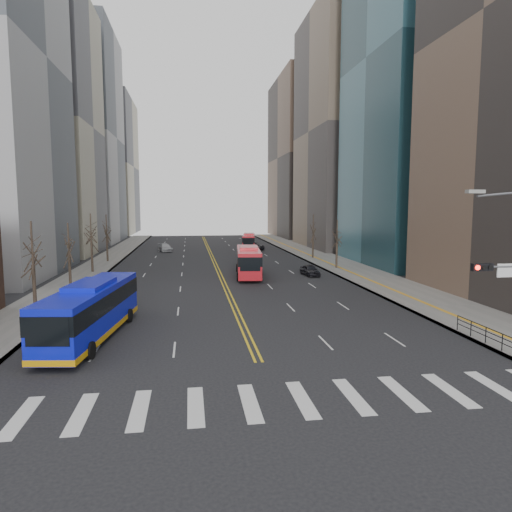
{
  "coord_description": "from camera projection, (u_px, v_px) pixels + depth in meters",
  "views": [
    {
      "loc": [
        -3.7,
        -19.01,
        8.65
      ],
      "look_at": [
        1.07,
        13.46,
        4.95
      ],
      "focal_mm": 32.0,
      "sensor_mm": 36.0,
      "label": 1
    }
  ],
  "objects": [
    {
      "name": "sidewalk_right",
      "position": [
        335.0,
        263.0,
        66.95
      ],
      "size": [
        7.0,
        130.0,
        0.15
      ],
      "primitive_type": "cube",
      "color": "gray",
      "rests_on": "ground"
    },
    {
      "name": "street_trees",
      "position": [
        159.0,
        238.0,
        52.58
      ],
      "size": [
        35.2,
        47.2,
        7.6
      ],
      "color": "black",
      "rests_on": "ground"
    },
    {
      "name": "red_bus_far",
      "position": [
        249.0,
        240.0,
        88.45
      ],
      "size": [
        3.74,
        10.05,
        3.15
      ],
      "color": "#A8111A",
      "rests_on": "ground"
    },
    {
      "name": "pedestrian_railing",
      "position": [
        486.0,
        332.0,
        28.06
      ],
      "size": [
        0.06,
        6.06,
        1.02
      ],
      "color": "black",
      "rests_on": "sidewalk_right"
    },
    {
      "name": "centerline",
      "position": [
        213.0,
        258.0,
        74.27
      ],
      "size": [
        0.55,
        100.0,
        0.01
      ],
      "color": "gold",
      "rests_on": "ground"
    },
    {
      "name": "red_bus_near",
      "position": [
        248.0,
        260.0,
        55.28
      ],
      "size": [
        3.75,
        11.73,
        3.65
      ],
      "color": "#A8111A",
      "rests_on": "ground"
    },
    {
      "name": "car_dark_mid",
      "position": [
        310.0,
        270.0,
        55.82
      ],
      "size": [
        1.96,
        4.05,
        1.33
      ],
      "primitive_type": "imported",
      "rotation": [
        0.0,
        0.0,
        0.1
      ],
      "color": "black",
      "rests_on": "ground"
    },
    {
      "name": "car_dark_far",
      "position": [
        255.0,
        246.0,
        87.92
      ],
      "size": [
        3.71,
        5.41,
        1.37
      ],
      "primitive_type": "imported",
      "rotation": [
        0.0,
        0.0,
        0.32
      ],
      "color": "black",
      "rests_on": "ground"
    },
    {
      "name": "car_white",
      "position": [
        60.0,
        323.0,
        30.96
      ],
      "size": [
        2.03,
        4.16,
        1.31
      ],
      "primitive_type": "imported",
      "rotation": [
        0.0,
        0.0,
        -0.17
      ],
      "color": "silver",
      "rests_on": "ground"
    },
    {
      "name": "blue_bus",
      "position": [
        91.0,
        309.0,
        29.5
      ],
      "size": [
        4.43,
        13.02,
        3.7
      ],
      "color": "#0D17D1",
      "rests_on": "ground"
    },
    {
      "name": "ground",
      "position": [
        276.0,
        401.0,
        20.19
      ],
      "size": [
        220.0,
        220.0,
        0.0
      ],
      "primitive_type": "plane",
      "color": "black"
    },
    {
      "name": "office_towers",
      "position": [
        208.0,
        122.0,
        84.88
      ],
      "size": [
        83.0,
        134.0,
        58.0
      ],
      "color": "gray",
      "rests_on": "ground"
    },
    {
      "name": "car_silver",
      "position": [
        165.0,
        248.0,
        84.51
      ],
      "size": [
        3.26,
        5.22,
        1.41
      ],
      "primitive_type": "imported",
      "rotation": [
        0.0,
        0.0,
        0.28
      ],
      "color": "#9B9BA0",
      "rests_on": "ground"
    },
    {
      "name": "sidewalk_left",
      "position": [
        95.0,
        268.0,
        62.04
      ],
      "size": [
        5.0,
        130.0,
        0.15
      ],
      "primitive_type": "cube",
      "color": "gray",
      "rests_on": "ground"
    },
    {
      "name": "crosswalk",
      "position": [
        276.0,
        401.0,
        20.19
      ],
      "size": [
        26.7,
        4.0,
        0.01
      ],
      "color": "silver",
      "rests_on": "ground"
    }
  ]
}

